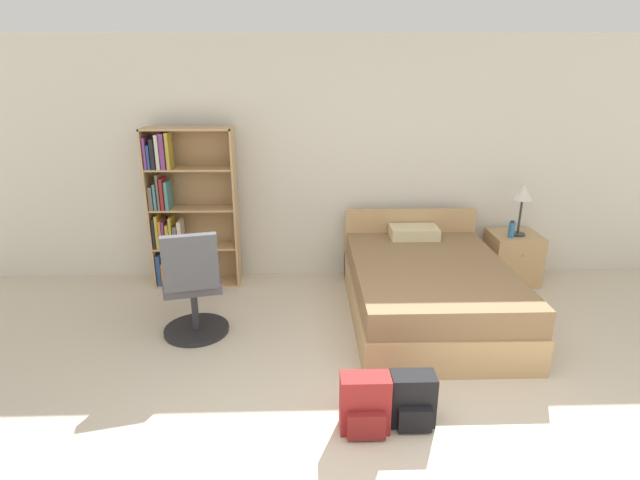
% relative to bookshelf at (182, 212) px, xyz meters
% --- Properties ---
extents(wall_back, '(9.00, 0.06, 2.60)m').
position_rel_bookshelf_xyz_m(wall_back, '(1.91, 0.27, 0.49)').
color(wall_back, silver).
rests_on(wall_back, ground_plane).
extents(bookshelf, '(0.91, 0.29, 1.69)m').
position_rel_bookshelf_xyz_m(bookshelf, '(0.00, 0.00, 0.00)').
color(bookshelf, tan).
rests_on(bookshelf, ground_plane).
extents(bed, '(1.42, 2.00, 0.81)m').
position_rel_bookshelf_xyz_m(bed, '(2.46, -0.85, -0.52)').
color(bed, tan).
rests_on(bed, ground_plane).
extents(office_chair, '(0.58, 0.65, 1.01)m').
position_rel_bookshelf_xyz_m(office_chair, '(0.34, -1.19, -0.35)').
color(office_chair, '#232326').
rests_on(office_chair, ground_plane).
extents(nightstand, '(0.52, 0.50, 0.55)m').
position_rel_bookshelf_xyz_m(nightstand, '(3.60, -0.05, -0.54)').
color(nightstand, tan).
rests_on(nightstand, ground_plane).
extents(table_lamp, '(0.21, 0.21, 0.56)m').
position_rel_bookshelf_xyz_m(table_lamp, '(3.60, -0.09, 0.18)').
color(table_lamp, '#333333').
rests_on(table_lamp, nightstand).
extents(water_bottle, '(0.07, 0.07, 0.18)m').
position_rel_bookshelf_xyz_m(water_bottle, '(3.50, -0.17, -0.17)').
color(water_bottle, teal).
rests_on(water_bottle, nightstand).
extents(backpack_black, '(0.29, 0.23, 0.36)m').
position_rel_bookshelf_xyz_m(backpack_black, '(2.01, -2.38, -0.64)').
color(backpack_black, black).
rests_on(backpack_black, ground_plane).
extents(backpack_red, '(0.32, 0.22, 0.40)m').
position_rel_bookshelf_xyz_m(backpack_red, '(1.69, -2.44, -0.62)').
color(backpack_red, maroon).
rests_on(backpack_red, ground_plane).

